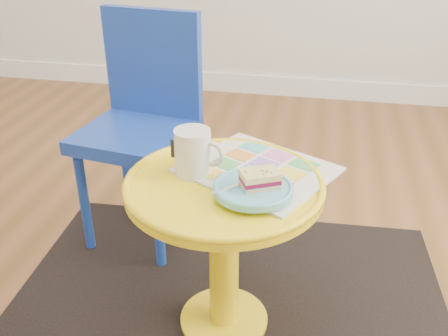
% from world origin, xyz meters
% --- Properties ---
extents(floor, '(4.00, 4.00, 0.00)m').
position_xyz_m(floor, '(0.00, 0.00, 0.00)').
color(floor, brown).
rests_on(floor, ground).
extents(room_walls, '(4.00, 4.00, 4.00)m').
position_xyz_m(room_walls, '(-0.99, 0.99, 0.06)').
color(room_walls, silver).
rests_on(room_walls, ground).
extents(rug, '(1.35, 1.16, 0.01)m').
position_xyz_m(rug, '(0.33, 0.03, 0.00)').
color(rug, black).
rests_on(rug, ground).
extents(side_table, '(0.49, 0.49, 0.47)m').
position_xyz_m(side_table, '(0.33, 0.03, 0.34)').
color(side_table, yellow).
rests_on(side_table, ground).
extents(chair, '(0.39, 0.39, 0.78)m').
position_xyz_m(chair, '(-0.04, 0.46, 0.45)').
color(chair, '#193BA3').
rests_on(chair, ground).
extents(newspaper, '(0.45, 0.43, 0.01)m').
position_xyz_m(newspaper, '(0.40, 0.11, 0.47)').
color(newspaper, silver).
rests_on(newspaper, side_table).
extents(mug, '(0.13, 0.09, 0.12)m').
position_xyz_m(mug, '(0.24, 0.06, 0.53)').
color(mug, silver).
rests_on(mug, side_table).
extents(plate, '(0.18, 0.18, 0.02)m').
position_xyz_m(plate, '(0.41, -0.02, 0.49)').
color(plate, '#62B9D0').
rests_on(plate, newspaper).
extents(cake_slice, '(0.10, 0.09, 0.04)m').
position_xyz_m(cake_slice, '(0.42, -0.02, 0.51)').
color(cake_slice, '#D3BC8C').
rests_on(cake_slice, plate).
extents(fork, '(0.11, 0.11, 0.00)m').
position_xyz_m(fork, '(0.38, -0.02, 0.50)').
color(fork, silver).
rests_on(fork, plate).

